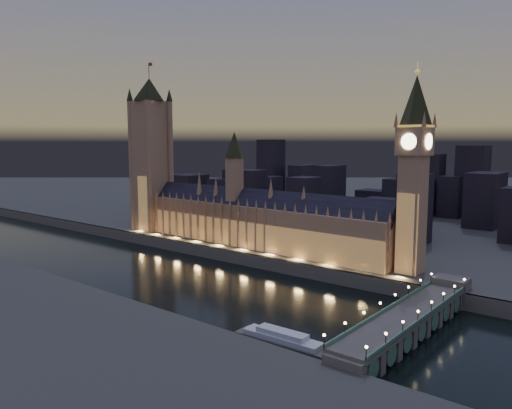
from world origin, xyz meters
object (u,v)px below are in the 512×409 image
Objects in this scene: westminster_bridge at (412,320)px; victoria_tower at (151,148)px; elizabeth_tower at (414,158)px; palace_of_westminster at (255,220)px; river_boat at (282,337)px.

victoria_tower is at bearing 165.09° from westminster_bridge.
victoria_tower is 263.13m from westminster_bridge.
victoria_tower reaches higher than elizabeth_tower.
river_boat is (99.69, -105.44, -24.81)m from palace_of_westminster.
palace_of_westminster is 1.52× the size of victoria_tower.
river_boat is (-9.29, -105.62, -69.16)m from elizabeth_tower.
palace_of_westminster is 4.83× the size of river_boat.
victoria_tower reaches higher than river_boat.
river_boat is at bearing -132.47° from westminster_bridge.
victoria_tower is at bearing 179.90° from palace_of_westminster.
river_boat is at bearing -95.02° from elizabeth_tower.
elizabeth_tower is 96.03m from westminster_bridge.
victoria_tower is 1.19× the size of elizabeth_tower.
elizabeth_tower reaches higher than palace_of_westminster.
palace_of_westminster reaches higher than river_boat.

